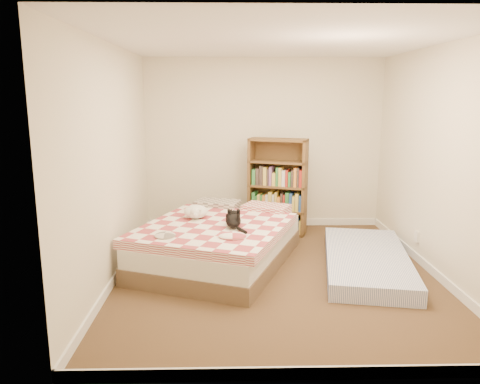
{
  "coord_description": "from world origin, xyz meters",
  "views": [
    {
      "loc": [
        -0.52,
        -4.93,
        1.96
      ],
      "look_at": [
        -0.39,
        0.3,
        0.88
      ],
      "focal_mm": 35.0,
      "sensor_mm": 36.0,
      "label": 1
    }
  ],
  "objects_px": {
    "white_dog": "(197,212)",
    "bed": "(219,241)",
    "bookshelf": "(277,198)",
    "black_cat": "(234,220)",
    "floor_mattress": "(367,261)"
  },
  "relations": [
    {
      "from": "white_dog",
      "to": "bed",
      "type": "bearing_deg",
      "value": 13.54
    },
    {
      "from": "bookshelf",
      "to": "black_cat",
      "type": "distance_m",
      "value": 1.54
    },
    {
      "from": "bed",
      "to": "floor_mattress",
      "type": "height_order",
      "value": "bed"
    },
    {
      "from": "bed",
      "to": "black_cat",
      "type": "height_order",
      "value": "black_cat"
    },
    {
      "from": "bed",
      "to": "black_cat",
      "type": "distance_m",
      "value": 0.41
    },
    {
      "from": "bookshelf",
      "to": "floor_mattress",
      "type": "relative_size",
      "value": 0.68
    },
    {
      "from": "bed",
      "to": "white_dog",
      "type": "distance_m",
      "value": 0.45
    },
    {
      "from": "bed",
      "to": "bookshelf",
      "type": "bearing_deg",
      "value": 77.22
    },
    {
      "from": "floor_mattress",
      "to": "black_cat",
      "type": "relative_size",
      "value": 3.12
    },
    {
      "from": "white_dog",
      "to": "floor_mattress",
      "type": "bearing_deg",
      "value": 29.97
    },
    {
      "from": "floor_mattress",
      "to": "white_dog",
      "type": "distance_m",
      "value": 2.08
    },
    {
      "from": "bed",
      "to": "bookshelf",
      "type": "relative_size",
      "value": 1.81
    },
    {
      "from": "floor_mattress",
      "to": "black_cat",
      "type": "height_order",
      "value": "black_cat"
    },
    {
      "from": "bookshelf",
      "to": "white_dog",
      "type": "xyz_separation_m",
      "value": [
        -1.09,
        -1.06,
        0.07
      ]
    },
    {
      "from": "bookshelf",
      "to": "white_dog",
      "type": "relative_size",
      "value": 3.17
    }
  ]
}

